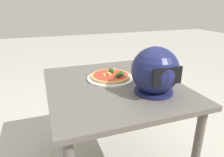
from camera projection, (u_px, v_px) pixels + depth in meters
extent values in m
cube|color=#5B5651|center=(113.00, 86.00, 1.36)|extent=(0.86, 0.98, 0.03)
cylinder|color=#5B5651|center=(134.00, 99.00, 1.98)|extent=(0.05, 0.05, 0.69)
cylinder|color=#5B5651|center=(56.00, 112.00, 1.75)|extent=(0.05, 0.05, 0.69)
cylinder|color=white|center=(111.00, 78.00, 1.43)|extent=(0.33, 0.33, 0.01)
cylinder|color=tan|center=(111.00, 76.00, 1.43)|extent=(0.28, 0.28, 0.02)
cylinder|color=red|center=(111.00, 75.00, 1.42)|extent=(0.24, 0.24, 0.00)
sphere|color=#234C1E|center=(118.00, 76.00, 1.37)|extent=(0.04, 0.04, 0.04)
sphere|color=#234C1E|center=(121.00, 74.00, 1.40)|extent=(0.04, 0.04, 0.04)
sphere|color=#234C1E|center=(111.00, 71.00, 1.46)|extent=(0.04, 0.04, 0.04)
cylinder|color=#E0D172|center=(108.00, 73.00, 1.42)|extent=(0.02, 0.02, 0.02)
cylinder|color=#E0D172|center=(110.00, 74.00, 1.40)|extent=(0.03, 0.03, 0.02)
cylinder|color=#E0D172|center=(114.00, 70.00, 1.49)|extent=(0.02, 0.02, 0.02)
cylinder|color=#E0D172|center=(104.00, 75.00, 1.39)|extent=(0.02, 0.02, 0.01)
sphere|color=#191E4C|center=(155.00, 71.00, 1.17)|extent=(0.28, 0.28, 0.28)
cylinder|color=#191E4C|center=(153.00, 91.00, 1.22)|extent=(0.23, 0.23, 0.02)
cube|color=black|center=(167.00, 76.00, 1.06)|extent=(0.17, 0.02, 0.09)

